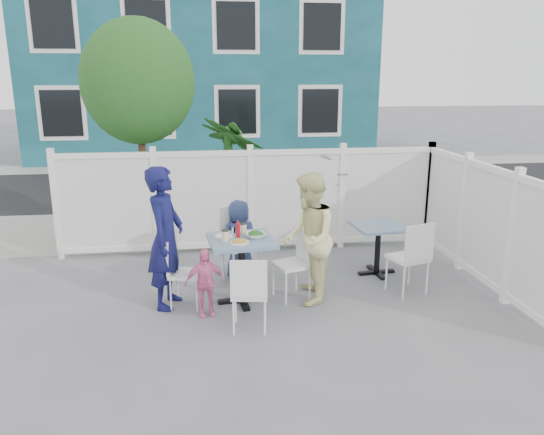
{
  "coord_description": "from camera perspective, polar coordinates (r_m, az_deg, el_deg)",
  "views": [
    {
      "loc": [
        -0.62,
        -5.59,
        2.71
      ],
      "look_at": [
        0.23,
        0.85,
        0.95
      ],
      "focal_mm": 35.0,
      "sensor_mm": 36.0,
      "label": 1
    }
  ],
  "objects": [
    {
      "name": "potted_shrub_a",
      "position": [
        8.86,
        -4.18,
        4.12
      ],
      "size": [
        1.61,
        1.61,
        2.04
      ],
      "primitive_type": "imported",
      "rotation": [
        0.0,
        0.0,
        2.23
      ],
      "color": "#174816",
      "rests_on": "ground"
    },
    {
      "name": "fence_right",
      "position": [
        7.43,
        21.99,
        -1.02
      ],
      "size": [
        0.08,
        3.66,
        1.6
      ],
      "rotation": [
        0.0,
        0.0,
        1.57
      ],
      "color": "white",
      "rests_on": "ground"
    },
    {
      "name": "chair_spare",
      "position": [
        6.86,
        14.89,
        -3.71
      ],
      "size": [
        0.54,
        0.53,
        0.95
      ],
      "rotation": [
        0.0,
        0.0,
        0.31
      ],
      "color": "white",
      "rests_on": "ground"
    },
    {
      "name": "chair_back",
      "position": [
        7.18,
        -3.6,
        -2.14
      ],
      "size": [
        0.57,
        0.56,
        1.0
      ],
      "rotation": [
        0.0,
        0.0,
        3.48
      ],
      "color": "white",
      "rests_on": "ground"
    },
    {
      "name": "fence_back",
      "position": [
        8.25,
        -2.31,
        1.63
      ],
      "size": [
        5.86,
        0.08,
        1.6
      ],
      "color": "white",
      "rests_on": "ground"
    },
    {
      "name": "pepper_shaker",
      "position": [
        6.58,
        -4.09,
        -1.37
      ],
      "size": [
        0.03,
        0.03,
        0.07
      ],
      "primitive_type": "cylinder",
      "color": "black",
      "rests_on": "main_table"
    },
    {
      "name": "salad_bowl",
      "position": [
        6.37,
        -1.77,
        -1.94
      ],
      "size": [
        0.24,
        0.24,
        0.06
      ],
      "primitive_type": "imported",
      "color": "white",
      "rests_on": "main_table"
    },
    {
      "name": "plate_side",
      "position": [
        6.45,
        -5.2,
        -1.99
      ],
      "size": [
        0.22,
        0.22,
        0.01
      ],
      "primitive_type": "cylinder",
      "color": "white",
      "rests_on": "main_table"
    },
    {
      "name": "main_table",
      "position": [
        6.4,
        -3.31,
        -3.87
      ],
      "size": [
        0.84,
        0.84,
        0.81
      ],
      "rotation": [
        0.0,
        0.0,
        0.1
      ],
      "color": "#496288",
      "rests_on": "ground"
    },
    {
      "name": "chair_right",
      "position": [
        6.59,
        2.72,
        -4.28
      ],
      "size": [
        0.5,
        0.51,
        0.9
      ],
      "rotation": [
        0.0,
        0.0,
        1.89
      ],
      "color": "white",
      "rests_on": "ground"
    },
    {
      "name": "man",
      "position": [
        6.36,
        -11.38,
        -2.16
      ],
      "size": [
        0.55,
        0.7,
        1.7
      ],
      "primitive_type": "imported",
      "rotation": [
        0.0,
        0.0,
        1.32
      ],
      "color": "#101244",
      "rests_on": "ground"
    },
    {
      "name": "chair_left",
      "position": [
        6.42,
        -9.9,
        -5.28
      ],
      "size": [
        0.44,
        0.45,
        0.85
      ],
      "rotation": [
        0.0,
        0.0,
        -1.76
      ],
      "color": "white",
      "rests_on": "ground"
    },
    {
      "name": "near_sidewalk",
      "position": [
        9.79,
        -3.6,
        -0.93
      ],
      "size": [
        24.0,
        2.6,
        0.01
      ],
      "primitive_type": "cube",
      "color": "gray",
      "rests_on": "ground"
    },
    {
      "name": "toddler",
      "position": [
        6.17,
        -7.24,
        -6.94
      ],
      "size": [
        0.5,
        0.28,
        0.8
      ],
      "primitive_type": "imported",
      "rotation": [
        0.0,
        0.0,
        0.18
      ],
      "color": "pink",
      "rests_on": "ground"
    },
    {
      "name": "plate_main",
      "position": [
        6.19,
        -3.53,
        -2.69
      ],
      "size": [
        0.23,
        0.23,
        0.01
      ],
      "primitive_type": "cylinder",
      "color": "white",
      "rests_on": "main_table"
    },
    {
      "name": "tree",
      "position": [
        8.94,
        -14.24,
        13.94
      ],
      "size": [
        1.8,
        1.62,
        3.59
      ],
      "color": "#382316",
      "rests_on": "ground"
    },
    {
      "name": "woman",
      "position": [
        6.39,
        3.95,
        -2.29
      ],
      "size": [
        0.72,
        0.86,
        1.6
      ],
      "primitive_type": "imported",
      "rotation": [
        0.0,
        0.0,
        -1.73
      ],
      "color": "#DFD84F",
      "rests_on": "ground"
    },
    {
      "name": "coffee_cup_b",
      "position": [
        6.52,
        -3.13,
        -1.24
      ],
      "size": [
        0.08,
        0.08,
        0.13
      ],
      "primitive_type": "cylinder",
      "color": "beige",
      "rests_on": "main_table"
    },
    {
      "name": "coffee_cup_a",
      "position": [
        6.26,
        -5.04,
        -1.99
      ],
      "size": [
        0.08,
        0.08,
        0.13
      ],
      "primitive_type": "cylinder",
      "color": "beige",
      "rests_on": "main_table"
    },
    {
      "name": "street",
      "position": [
        13.38,
        -4.73,
        3.42
      ],
      "size": [
        24.0,
        5.0,
        0.01
      ],
      "primitive_type": "cube",
      "color": "black",
      "rests_on": "ground"
    },
    {
      "name": "boy",
      "position": [
        7.21,
        -3.53,
        -2.37
      ],
      "size": [
        0.62,
        0.5,
        1.09
      ],
      "primitive_type": "imported",
      "rotation": [
        0.0,
        0.0,
        3.47
      ],
      "color": "navy",
      "rests_on": "ground"
    },
    {
      "name": "spare_table",
      "position": [
        7.46,
        11.36,
        -1.99
      ],
      "size": [
        0.73,
        0.73,
        0.71
      ],
      "rotation": [
        0.0,
        0.0,
        0.1
      ],
      "color": "#496288",
      "rests_on": "ground"
    },
    {
      "name": "salt_shaker",
      "position": [
        6.58,
        -4.2,
        -1.37
      ],
      "size": [
        0.03,
        0.03,
        0.07
      ],
      "primitive_type": "cylinder",
      "color": "white",
      "rests_on": "main_table"
    },
    {
      "name": "building",
      "position": [
        19.59,
        -7.47,
        15.87
      ],
      "size": [
        11.0,
        6.0,
        6.0
      ],
      "color": "#154552",
      "rests_on": "ground"
    },
    {
      "name": "far_sidewalk",
      "position": [
        16.42,
        -5.29,
        5.6
      ],
      "size": [
        24.0,
        1.6,
        0.01
      ],
      "primitive_type": "cube",
      "color": "gray",
      "rests_on": "ground"
    },
    {
      "name": "potted_shrub_b",
      "position": [
        9.07,
        6.51,
        2.6
      ],
      "size": [
        1.54,
        1.66,
        1.51
      ],
      "primitive_type": "imported",
      "rotation": [
        0.0,
        0.0,
        5.03
      ],
      "color": "#174816",
      "rests_on": "ground"
    },
    {
      "name": "chair_near",
      "position": [
        5.71,
        -2.47,
        -7.68
      ],
      "size": [
        0.43,
        0.42,
        0.85
      ],
      "rotation": [
        0.0,
        0.0,
        -0.13
      ],
      "color": "white",
      "rests_on": "ground"
    },
    {
      "name": "ketchup_bottle",
      "position": [
        6.4,
        -3.68,
        -1.38
      ],
      "size": [
        0.05,
        0.05,
        0.17
      ],
      "primitive_type": "cylinder",
      "color": "#AE0D1D",
      "rests_on": "main_table"
    },
    {
      "name": "ground",
      "position": [
        6.24,
        -1.08,
        -10.59
      ],
      "size": [
        80.0,
        80.0,
        0.0
      ],
      "primitive_type": "plane",
      "color": "slate"
    },
    {
      "name": "utility_cabinet",
      "position": [
        9.97,
        -17.48,
        2.23
      ],
      "size": [
        0.71,
        0.56,
        1.21
      ],
      "primitive_type": "cube",
      "rotation": [
        0.0,
        0.0,
        -0.15
      ],
      "color": "gold",
      "rests_on": "ground"
    }
  ]
}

